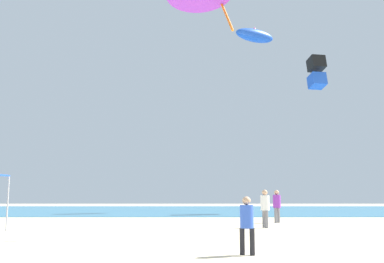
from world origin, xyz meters
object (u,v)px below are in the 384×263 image
at_px(person_leftmost, 246,220).
at_px(person_central, 276,204).
at_px(kite_inflatable_blue, 254,36).
at_px(person_near_tent, 264,205).
at_px(kite_box_black, 316,72).

xyz_separation_m(person_leftmost, person_central, (3.31, 13.03, 0.15)).
relative_size(person_central, kite_inflatable_blue, 0.41).
height_order(person_near_tent, person_central, person_central).
bearing_deg(kite_inflatable_blue, person_central, 57.03).
distance_m(person_leftmost, person_central, 13.45).
bearing_deg(kite_box_black, person_near_tent, 54.82).
bearing_deg(kite_inflatable_blue, person_leftmost, 52.73).
height_order(kite_box_black, kite_inflatable_blue, kite_inflatable_blue).
xyz_separation_m(person_near_tent, person_leftmost, (-2.04, -9.39, -0.15)).
relative_size(person_near_tent, kite_box_black, 0.61).
relative_size(person_near_tent, person_leftmost, 1.16).
xyz_separation_m(person_central, kite_box_black, (6.39, 13.15, 11.33)).
height_order(person_near_tent, person_leftmost, person_near_tent).
bearing_deg(kite_inflatable_blue, kite_box_black, 120.28).
bearing_deg(person_leftmost, kite_box_black, 92.11).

